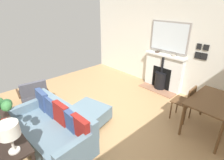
% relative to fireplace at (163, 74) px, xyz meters
% --- Properties ---
extents(ground_plane, '(5.89, 5.87, 0.01)m').
position_rel_fireplace_xyz_m(ground_plane, '(2.76, -0.10, -0.48)').
color(ground_plane, tan).
extents(wall_left, '(0.12, 5.87, 2.72)m').
position_rel_fireplace_xyz_m(wall_left, '(-0.19, -0.10, 0.89)').
color(wall_left, silver).
rests_on(wall_left, ground).
extents(fireplace, '(0.54, 1.26, 1.08)m').
position_rel_fireplace_xyz_m(fireplace, '(0.00, 0.00, 0.00)').
color(fireplace, '#93664C').
rests_on(fireplace, ground).
extents(mirror_over_mantel, '(0.04, 1.16, 0.85)m').
position_rel_fireplace_xyz_m(mirror_over_mantel, '(-0.10, 0.00, 1.09)').
color(mirror_over_mantel, gray).
extents(mantel_bowl_near, '(0.13, 0.13, 0.04)m').
position_rel_fireplace_xyz_m(mantel_bowl_near, '(-0.01, -0.27, 0.63)').
color(mantel_bowl_near, '#47382D').
rests_on(mantel_bowl_near, fireplace).
extents(mantel_bowl_far, '(0.12, 0.12, 0.05)m').
position_rel_fireplace_xyz_m(mantel_bowl_far, '(-0.01, 0.26, 0.64)').
color(mantel_bowl_far, '#9E9384').
rests_on(mantel_bowl_far, fireplace).
extents(sofa, '(0.95, 1.79, 0.83)m').
position_rel_fireplace_xyz_m(sofa, '(3.52, -0.05, -0.11)').
color(sofa, '#B2B2B7').
rests_on(sofa, ground).
extents(ottoman, '(0.76, 0.88, 0.38)m').
position_rel_fireplace_xyz_m(ottoman, '(2.62, -0.15, -0.24)').
color(ottoman, '#B2B2B7').
rests_on(ottoman, ground).
extents(armchair_accent, '(0.75, 0.67, 0.76)m').
position_rel_fireplace_xyz_m(armchair_accent, '(3.28, -1.61, -0.05)').
color(armchair_accent, '#4C3321').
rests_on(armchair_accent, ground).
extents(console_table, '(0.37, 1.43, 0.75)m').
position_rel_fireplace_xyz_m(console_table, '(4.27, -0.04, 0.18)').
color(console_table, black).
rests_on(console_table, ground).
extents(table_lamp_far_end, '(0.25, 0.25, 0.43)m').
position_rel_fireplace_xyz_m(table_lamp_far_end, '(4.27, 0.49, 0.60)').
color(table_lamp_far_end, beige).
rests_on(table_lamp_far_end, console_table).
extents(book_stack, '(0.30, 0.24, 0.07)m').
position_rel_fireplace_xyz_m(book_stack, '(4.27, -0.17, 0.32)').
color(book_stack, '#B23833').
rests_on(book_stack, console_table).
extents(dining_table, '(1.13, 0.78, 0.75)m').
position_rel_fireplace_xyz_m(dining_table, '(1.04, 1.78, 0.18)').
color(dining_table, brown).
rests_on(dining_table, ground).
extents(dining_chair_near_fireplace, '(0.42, 0.42, 0.84)m').
position_rel_fireplace_xyz_m(dining_chair_near_fireplace, '(1.04, 1.25, 0.04)').
color(dining_chair_near_fireplace, brown).
rests_on(dining_chair_near_fireplace, ground).
extents(photo_gallery_row, '(0.02, 0.30, 0.39)m').
position_rel_fireplace_xyz_m(photo_gallery_row, '(-0.11, 0.95, 0.84)').
color(photo_gallery_row, black).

